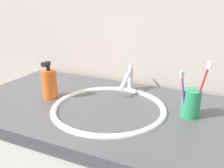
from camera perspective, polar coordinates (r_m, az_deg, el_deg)
tiled_wall_back at (r=1.20m, az=6.85°, el=14.66°), size 2.39×0.04×2.40m
sink_basin at (r=0.97m, az=-0.76°, el=-7.29°), size 0.44×0.44×0.10m
faucet at (r=1.10m, az=3.80°, el=1.19°), size 0.02×0.17×0.12m
toothbrush_cup at (r=0.92m, az=17.73°, el=-4.22°), size 0.07×0.07×0.10m
toothbrush_red at (r=0.88m, az=19.99°, el=-0.62°), size 0.05×0.02×0.21m
toothbrush_purple at (r=0.87m, az=16.10°, el=-1.56°), size 0.03×0.04×0.17m
soap_dispenser at (r=1.07m, az=-14.26°, el=0.15°), size 0.06×0.06×0.16m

